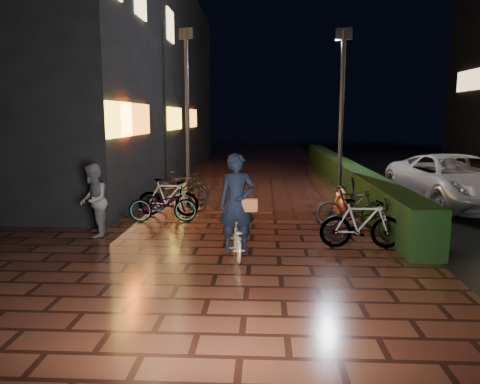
# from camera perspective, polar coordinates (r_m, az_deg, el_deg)

# --- Properties ---
(ground) EXTENTS (80.00, 80.00, 0.00)m
(ground) POSITION_cam_1_polar(r_m,az_deg,el_deg) (10.77, 1.50, -5.21)
(ground) COLOR #381911
(ground) RESTS_ON ground
(hedge) EXTENTS (0.70, 20.00, 1.00)m
(hedge) POSITION_cam_1_polar(r_m,az_deg,el_deg) (18.81, 12.24, 2.31)
(hedge) COLOR black
(hedge) RESTS_ON ground
(bystander_person) EXTENTS (0.81, 0.94, 1.65)m
(bystander_person) POSITION_cam_1_polar(r_m,az_deg,el_deg) (10.94, -17.47, -0.98)
(bystander_person) COLOR slate
(bystander_person) RESTS_ON ground
(van) EXTENTS (3.05, 5.76, 1.54)m
(van) POSITION_cam_1_polar(r_m,az_deg,el_deg) (15.41, 24.77, 1.25)
(van) COLOR silver
(van) RESTS_ON ground
(storefront_block) EXTENTS (12.09, 22.00, 9.00)m
(storefront_block) POSITION_cam_1_polar(r_m,az_deg,el_deg) (24.07, -21.55, 12.88)
(storefront_block) COLOR black
(storefront_block) RESTS_ON ground
(lamp_post_hedge) EXTENTS (0.52, 0.18, 5.39)m
(lamp_post_hedge) POSITION_cam_1_polar(r_m,az_deg,el_deg) (15.39, 12.28, 10.04)
(lamp_post_hedge) COLOR black
(lamp_post_hedge) RESTS_ON ground
(lamp_post_sf) EXTENTS (0.55, 0.24, 5.83)m
(lamp_post_sf) POSITION_cam_1_polar(r_m,az_deg,el_deg) (17.63, -6.44, 10.83)
(lamp_post_sf) COLOR black
(lamp_post_sf) RESTS_ON ground
(cyclist) EXTENTS (0.76, 1.45, 2.00)m
(cyclist) POSITION_cam_1_polar(r_m,az_deg,el_deg) (8.90, -0.39, -3.36)
(cyclist) COLOR silver
(cyclist) RESTS_ON ground
(traffic_barrier) EXTENTS (0.46, 1.54, 0.62)m
(traffic_barrier) POSITION_cam_1_polar(r_m,az_deg,el_deg) (13.76, 12.31, -0.94)
(traffic_barrier) COLOR #FC2A0D
(traffic_barrier) RESTS_ON ground
(cart_assembly) EXTENTS (0.53, 0.50, 0.91)m
(cart_assembly) POSITION_cam_1_polar(r_m,az_deg,el_deg) (14.54, 14.14, 0.15)
(cart_assembly) COLOR black
(cart_assembly) RESTS_ON ground
(parked_bikes_storefront) EXTENTS (1.94, 3.88, 1.02)m
(parked_bikes_storefront) POSITION_cam_1_polar(r_m,az_deg,el_deg) (13.59, -7.89, -0.23)
(parked_bikes_storefront) COLOR black
(parked_bikes_storefront) RESTS_ON ground
(parked_bikes_hedge) EXTENTS (1.90, 2.39, 1.02)m
(parked_bikes_hedge) POSITION_cam_1_polar(r_m,az_deg,el_deg) (10.63, 14.28, -2.97)
(parked_bikes_hedge) COLOR black
(parked_bikes_hedge) RESTS_ON ground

